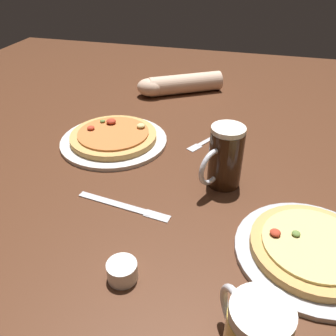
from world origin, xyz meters
TOP-DOWN VIEW (x-y plane):
  - ground_plane at (0.00, 0.00)m, footprint 2.40×2.40m
  - pizza_plate_near at (0.34, -0.20)m, footprint 0.30×0.30m
  - pizza_plate_far at (-0.20, 0.12)m, footprint 0.32×0.32m
  - beer_mug_amber at (0.14, -0.00)m, footprint 0.09×0.13m
  - ramekin_sauce at (0.01, -0.34)m, footprint 0.06×0.06m
  - fork_left at (0.08, 0.21)m, footprint 0.12×0.18m
  - knife_right at (-0.06, -0.15)m, footprint 0.23×0.05m
  - diner_arm at (-0.11, 0.55)m, footprint 0.32×0.22m

SIDE VIEW (x-z plane):
  - ground_plane at x=0.00m, z-range -0.03..0.00m
  - knife_right at x=-0.06m, z-range 0.00..0.01m
  - fork_left at x=0.08m, z-range 0.00..0.01m
  - pizza_plate_near at x=0.34m, z-range -0.01..0.04m
  - pizza_plate_far at x=-0.20m, z-range -0.01..0.04m
  - ramekin_sauce at x=0.01m, z-range 0.00..0.04m
  - diner_arm at x=-0.11m, z-range 0.00..0.07m
  - beer_mug_amber at x=0.14m, z-range 0.00..0.16m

